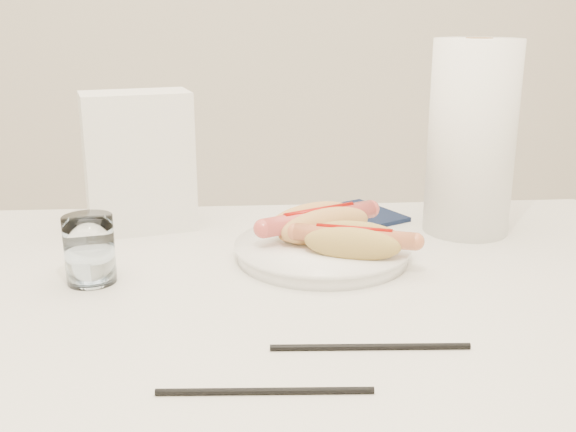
{
  "coord_description": "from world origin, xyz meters",
  "views": [
    {
      "loc": [
        -0.02,
        -0.78,
        1.09
      ],
      "look_at": [
        0.05,
        0.1,
        0.82
      ],
      "focal_mm": 42.71,
      "sensor_mm": 36.0,
      "label": 1
    }
  ],
  "objects": [
    {
      "name": "plate",
      "position": [
        0.1,
        0.12,
        0.76
      ],
      "size": [
        0.29,
        0.29,
        0.02
      ],
      "primitive_type": "cylinder",
      "rotation": [
        0.0,
        0.0,
        -0.26
      ],
      "color": "white",
      "rests_on": "table"
    },
    {
      "name": "table",
      "position": [
        0.0,
        0.0,
        0.69
      ],
      "size": [
        1.2,
        0.8,
        0.75
      ],
      "color": "silver",
      "rests_on": "ground"
    },
    {
      "name": "paper_towel_roll",
      "position": [
        0.34,
        0.23,
        0.9
      ],
      "size": [
        0.14,
        0.14,
        0.3
      ],
      "primitive_type": "cylinder",
      "rotation": [
        0.0,
        0.0,
        -0.05
      ],
      "color": "white",
      "rests_on": "table"
    },
    {
      "name": "water_glass",
      "position": [
        -0.21,
        0.06,
        0.79
      ],
      "size": [
        0.06,
        0.06,
        0.09
      ],
      "primitive_type": "cylinder",
      "color": "white",
      "rests_on": "table"
    },
    {
      "name": "napkin_box",
      "position": [
        -0.17,
        0.28,
        0.86
      ],
      "size": [
        0.18,
        0.13,
        0.22
      ],
      "primitive_type": "cube",
      "rotation": [
        0.0,
        0.0,
        0.27
      ],
      "color": "white",
      "rests_on": "table"
    },
    {
      "name": "chopstick_far",
      "position": [
        0.11,
        -0.15,
        0.75
      ],
      "size": [
        0.21,
        0.02,
        0.01
      ],
      "primitive_type": "cylinder",
      "rotation": [
        0.0,
        1.57,
        -0.05
      ],
      "color": "black",
      "rests_on": "table"
    },
    {
      "name": "navy_napkin",
      "position": [
        0.17,
        0.31,
        0.75
      ],
      "size": [
        0.19,
        0.19,
        0.01
      ],
      "primitive_type": "cube",
      "rotation": [
        0.0,
        0.0,
        0.5
      ],
      "color": "#101932",
      "rests_on": "table"
    },
    {
      "name": "chopstick_near",
      "position": [
        0.0,
        -0.23,
        0.75
      ],
      "size": [
        0.2,
        0.02,
        0.01
      ],
      "primitive_type": "cylinder",
      "rotation": [
        0.0,
        1.57,
        -0.05
      ],
      "color": "black",
      "rests_on": "table"
    },
    {
      "name": "hotdog_left",
      "position": [
        0.09,
        0.15,
        0.79
      ],
      "size": [
        0.18,
        0.13,
        0.05
      ],
      "rotation": [
        0.0,
        0.0,
        0.47
      ],
      "color": "tan",
      "rests_on": "plate"
    },
    {
      "name": "hotdog_right",
      "position": [
        0.13,
        0.08,
        0.79
      ],
      "size": [
        0.16,
        0.1,
        0.04
      ],
      "rotation": [
        0.0,
        0.0,
        -0.34
      ],
      "color": "tan",
      "rests_on": "plate"
    }
  ]
}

